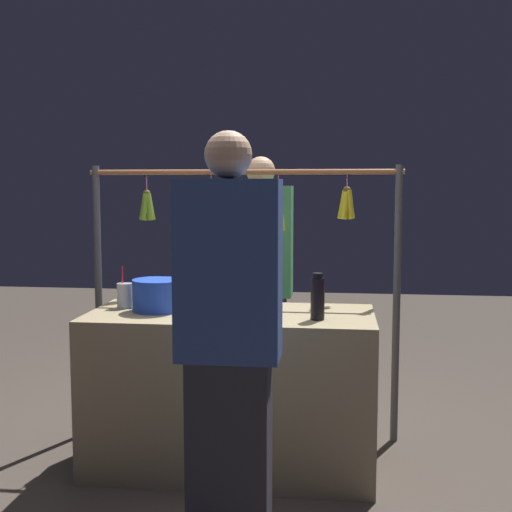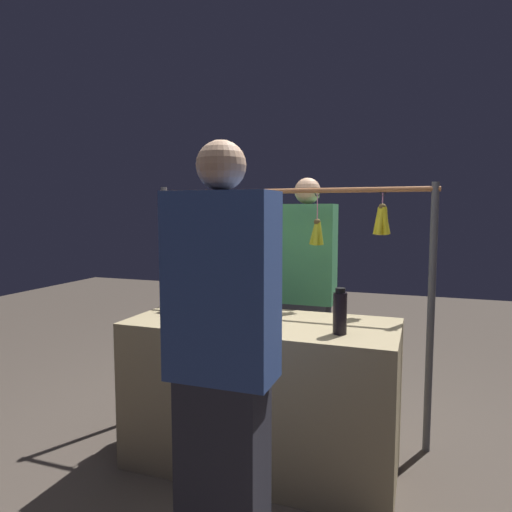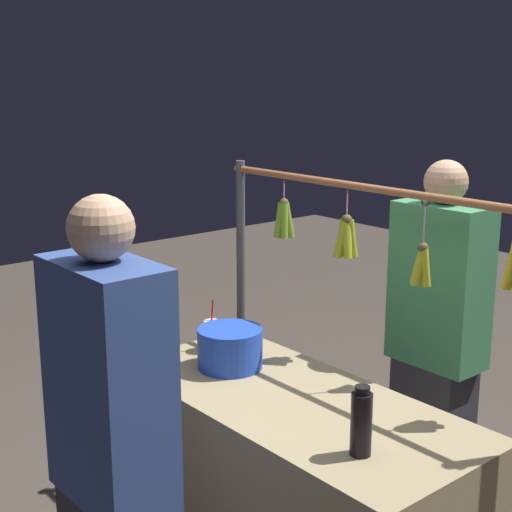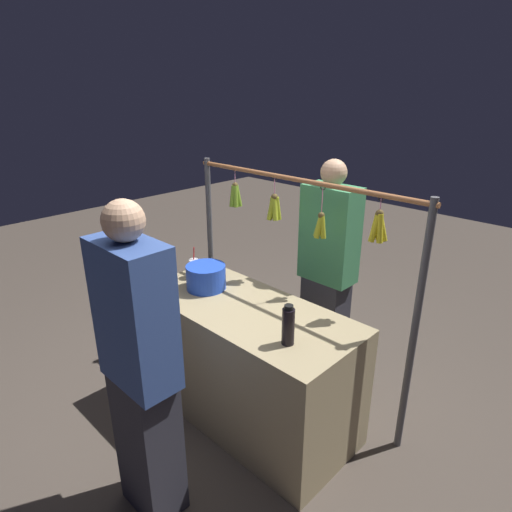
% 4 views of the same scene
% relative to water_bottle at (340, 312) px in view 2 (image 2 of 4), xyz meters
% --- Properties ---
extents(ground_plane, '(12.00, 12.00, 0.00)m').
position_rel_water_bottle_xyz_m(ground_plane, '(0.46, -0.13, -0.96)').
color(ground_plane, '#4A4038').
extents(market_counter, '(1.51, 0.69, 0.85)m').
position_rel_water_bottle_xyz_m(market_counter, '(0.46, -0.13, -0.54)').
color(market_counter, tan).
rests_on(market_counter, ground).
extents(display_rack, '(1.87, 0.11, 1.64)m').
position_rel_water_bottle_xyz_m(display_rack, '(0.46, -0.61, 0.17)').
color(display_rack, '#4C4C51').
rests_on(display_rack, ground).
extents(water_bottle, '(0.07, 0.07, 0.24)m').
position_rel_water_bottle_xyz_m(water_bottle, '(0.00, 0.00, 0.00)').
color(water_bottle, black).
rests_on(water_bottle, market_counter).
extents(blue_bucket, '(0.27, 0.27, 0.17)m').
position_rel_water_bottle_xyz_m(blue_bucket, '(0.86, -0.14, -0.03)').
color(blue_bucket, blue).
rests_on(blue_bucket, market_counter).
extents(drink_cup, '(0.09, 0.09, 0.23)m').
position_rel_water_bottle_xyz_m(drink_cup, '(1.07, -0.21, -0.04)').
color(drink_cup, silver).
rests_on(drink_cup, market_counter).
extents(vendor_person, '(0.40, 0.22, 1.70)m').
position_rel_water_bottle_xyz_m(vendor_person, '(0.40, -0.93, -0.12)').
color(vendor_person, '#2D2D38').
rests_on(vendor_person, ground).
extents(customer_person, '(0.41, 0.22, 1.73)m').
position_rel_water_bottle_xyz_m(customer_person, '(0.33, 0.72, -0.10)').
color(customer_person, '#2D2D38').
rests_on(customer_person, ground).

